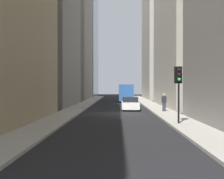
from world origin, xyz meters
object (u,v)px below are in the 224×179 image
Objects in this scene: delivery_truck at (126,93)px; discarded_bottle at (83,108)px; sedan_white at (130,104)px; pedestrian at (164,102)px; traffic_light_foreground at (179,82)px.

delivery_truck reaches higher than discarded_bottle.
pedestrian reaches higher than sedan_white.
traffic_light_foreground reaches higher than sedan_white.
delivery_truck is 16.37m from sedan_white.
traffic_light_foreground reaches higher than discarded_bottle.
delivery_truck reaches higher than pedestrian.
sedan_white is at bearing 46.47° from pedestrian.
delivery_truck is 17.16m from discarded_bottle.
delivery_truck is 1.76× the size of traffic_light_foreground.
traffic_light_foreground is at bearing -167.87° from sedan_white.
pedestrian is at bearing -3.34° from traffic_light_foreground.
sedan_white reaches higher than discarded_bottle.
sedan_white is 15.93× the size of discarded_bottle.
traffic_light_foreground is 13.63× the size of discarded_bottle.
sedan_white is at bearing -90.04° from discarded_bottle.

